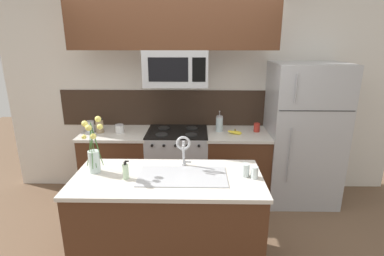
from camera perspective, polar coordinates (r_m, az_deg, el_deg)
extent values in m
plane|color=brown|center=(3.40, -3.67, -20.42)|extent=(10.00, 10.00, 0.00)
cube|color=silver|center=(4.05, 1.71, 6.08)|extent=(5.20, 0.10, 2.60)
cube|color=#332319|center=(4.03, -2.58, 3.84)|extent=(3.15, 0.01, 0.48)
cube|color=#4C2B19|center=(4.08, -13.92, -7.07)|extent=(0.81, 0.62, 0.88)
cube|color=beige|center=(3.92, -14.38, -0.97)|extent=(0.84, 0.65, 0.03)
cube|color=#4C2B19|center=(3.98, 8.40, -7.37)|extent=(0.77, 0.62, 0.88)
cube|color=beige|center=(3.81, 8.69, -1.13)|extent=(0.80, 0.65, 0.03)
cube|color=#A8AAAF|center=(3.94, -2.74, -7.13)|extent=(0.76, 0.62, 0.91)
cube|color=black|center=(3.78, -2.84, -0.73)|extent=(0.76, 0.62, 0.01)
cylinder|color=black|center=(3.66, -5.83, -1.21)|extent=(0.15, 0.15, 0.01)
cylinder|color=black|center=(3.64, -0.12, -1.25)|extent=(0.15, 0.15, 0.01)
cylinder|color=black|center=(3.92, -5.37, 0.03)|extent=(0.15, 0.15, 0.01)
cylinder|color=black|center=(3.90, -0.03, 0.00)|extent=(0.15, 0.15, 0.01)
cylinder|color=black|center=(3.53, -7.62, -3.33)|extent=(0.03, 0.02, 0.03)
cylinder|color=black|center=(3.51, -5.41, -3.36)|extent=(0.03, 0.02, 0.03)
cylinder|color=black|center=(3.50, -3.17, -3.38)|extent=(0.03, 0.02, 0.03)
cylinder|color=black|center=(3.49, -0.93, -3.40)|extent=(0.03, 0.02, 0.03)
cylinder|color=black|center=(3.49, 1.32, -3.41)|extent=(0.03, 0.02, 0.03)
cube|color=#A8AAAF|center=(3.60, -3.05, 11.36)|extent=(0.74, 0.40, 0.42)
cube|color=black|center=(3.40, -4.56, 11.01)|extent=(0.45, 0.00, 0.27)
cube|color=black|center=(3.39, 1.32, 11.03)|extent=(0.15, 0.00, 0.27)
cube|color=#4C2B19|center=(3.56, -3.62, 19.50)|extent=(2.34, 0.34, 0.60)
cube|color=#A8AAAF|center=(4.02, 20.30, -1.12)|extent=(0.87, 0.72, 1.78)
cube|color=black|center=(3.60, 22.74, 3.02)|extent=(0.84, 0.00, 0.01)
cylinder|color=#99999E|center=(3.45, 19.23, 7.06)|extent=(0.01, 0.01, 0.32)
cylinder|color=#99999E|center=(3.65, 18.04, -5.08)|extent=(0.01, 0.01, 0.67)
cylinder|color=silver|center=(3.97, -18.79, 0.14)|extent=(0.11, 0.11, 0.13)
cylinder|color=#B2B2B7|center=(3.96, -18.89, 1.14)|extent=(0.10, 0.10, 0.01)
cylinder|color=#997F5B|center=(3.92, -17.18, 0.33)|extent=(0.10, 0.10, 0.16)
cylinder|color=black|center=(3.90, -17.29, 1.61)|extent=(0.09, 0.09, 0.02)
cylinder|color=silver|center=(3.86, -13.64, -0.18)|extent=(0.11, 0.11, 0.09)
cylinder|color=#B2B2B7|center=(3.85, -13.70, 0.57)|extent=(0.11, 0.11, 0.01)
ellipsoid|color=yellow|center=(3.73, 8.07, -0.87)|extent=(0.17, 0.10, 0.06)
ellipsoid|color=yellow|center=(3.75, 8.13, -0.80)|extent=(0.18, 0.06, 0.05)
ellipsoid|color=yellow|center=(3.73, 8.26, -0.87)|extent=(0.18, 0.06, 0.07)
ellipsoid|color=yellow|center=(3.75, 8.31, -0.80)|extent=(0.17, 0.10, 0.06)
cylinder|color=brown|center=(3.73, 8.21, -0.41)|extent=(0.02, 0.02, 0.03)
cylinder|color=silver|center=(3.81, 5.22, 0.70)|extent=(0.09, 0.09, 0.18)
cylinder|color=#A3A3AA|center=(3.79, 5.26, 2.15)|extent=(0.08, 0.08, 0.02)
cylinder|color=#A3A3AA|center=(3.78, 5.28, 2.66)|extent=(0.01, 0.01, 0.05)
sphere|color=#A3A3AA|center=(3.77, 5.29, 3.15)|extent=(0.02, 0.02, 0.02)
cylinder|color=#B22D23|center=(3.88, 12.23, 0.11)|extent=(0.08, 0.08, 0.11)
cube|color=#4C2B19|center=(2.86, -4.50, -17.71)|extent=(1.61, 0.73, 0.88)
cube|color=beige|center=(2.63, -4.73, -9.53)|extent=(1.64, 0.76, 0.03)
cube|color=#ADAFB5|center=(2.61, -1.82, -9.16)|extent=(0.76, 0.40, 0.01)
cube|color=#ADAFB5|center=(2.66, -5.63, -10.62)|extent=(0.30, 0.30, 0.15)
cube|color=#ADAFB5|center=(2.65, 2.05, -10.73)|extent=(0.30, 0.30, 0.15)
cylinder|color=#B7BABF|center=(2.83, -1.58, -6.91)|extent=(0.04, 0.04, 0.02)
cylinder|color=#B7BABF|center=(2.78, -1.60, -4.65)|extent=(0.02, 0.02, 0.22)
torus|color=#B7BABF|center=(2.69, -1.67, -2.90)|extent=(0.13, 0.02, 0.13)
cylinder|color=#B7BABF|center=(2.65, -1.72, -3.91)|extent=(0.02, 0.02, 0.06)
cube|color=#B7BABF|center=(2.82, -0.87, -6.45)|extent=(0.07, 0.01, 0.01)
cylinder|color=beige|center=(2.61, -12.53, -8.11)|extent=(0.05, 0.05, 0.13)
cylinder|color=black|center=(2.58, -12.64, -6.56)|extent=(0.02, 0.02, 0.02)
cube|color=black|center=(2.57, -12.32, -6.20)|extent=(0.03, 0.01, 0.01)
cylinder|color=silver|center=(2.64, 10.11, -7.88)|extent=(0.07, 0.07, 0.11)
cylinder|color=silver|center=(2.62, 11.80, -8.30)|extent=(0.06, 0.06, 0.10)
cylinder|color=silver|center=(2.79, -18.10, -6.10)|extent=(0.10, 0.10, 0.20)
cylinder|color=silver|center=(2.82, -17.99, -7.30)|extent=(0.09, 0.09, 0.06)
cylinder|color=#386B2D|center=(2.73, -18.16, -4.26)|extent=(0.04, 0.05, 0.29)
sphere|color=#EFE066|center=(2.66, -18.29, -1.53)|extent=(0.05, 0.05, 0.05)
cylinder|color=#386B2D|center=(2.70, -18.55, -3.54)|extent=(0.02, 0.08, 0.37)
sphere|color=#EFE066|center=(2.61, -19.11, 0.02)|extent=(0.05, 0.05, 0.05)
cylinder|color=#386B2D|center=(2.77, -17.75, -2.67)|extent=(0.04, 0.09, 0.40)
sphere|color=#EFE066|center=(2.74, -17.47, 1.62)|extent=(0.06, 0.06, 0.06)
cylinder|color=#386B2D|center=(2.73, -17.60, -3.40)|extent=(0.08, 0.01, 0.35)
sphere|color=#EFE066|center=(2.67, -17.14, 0.24)|extent=(0.05, 0.05, 0.05)
cylinder|color=#386B2D|center=(2.73, -18.88, -3.14)|extent=(0.05, 0.03, 0.39)
sphere|color=#EFE066|center=(2.67, -19.77, 0.77)|extent=(0.05, 0.05, 0.05)
cylinder|color=#386B2D|center=(2.76, -18.94, -4.27)|extent=(0.07, 0.02, 0.27)
sphere|color=#EFE066|center=(2.72, -19.88, -1.61)|extent=(0.04, 0.04, 0.04)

